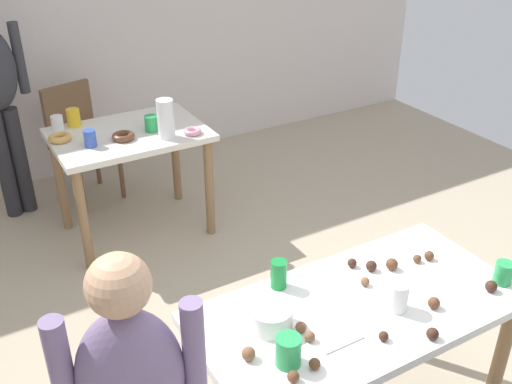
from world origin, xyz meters
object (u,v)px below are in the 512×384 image
object	(u,v)px
chair_far_table	(79,136)
dining_table_near	(357,326)
mixing_bowl	(271,318)
pitcher_far	(166,119)
dining_table_far	(130,149)
soda_can	(279,274)

from	to	relation	value
chair_far_table	dining_table_near	bearing A→B (deg)	-82.67
mixing_bowl	pitcher_far	size ratio (longest dim) A/B	0.65
dining_table_far	soda_can	bearing A→B (deg)	-90.43
dining_table_near	mixing_bowl	world-z (taller)	mixing_bowl
dining_table_near	chair_far_table	xyz separation A→B (m)	(-0.36, 2.81, -0.15)
mixing_bowl	soda_can	distance (m)	0.24
dining_table_near	dining_table_far	bearing A→B (deg)	95.26
dining_table_far	mixing_bowl	size ratio (longest dim) A/B	6.04
chair_far_table	soda_can	bearing A→B (deg)	-86.57
chair_far_table	mixing_bowl	world-z (taller)	chair_far_table
dining_table_far	pitcher_far	world-z (taller)	pitcher_far
dining_table_near	chair_far_table	distance (m)	2.84
soda_can	dining_table_far	bearing A→B (deg)	89.57
soda_can	mixing_bowl	bearing A→B (deg)	-128.55
chair_far_table	pitcher_far	xyz separation A→B (m)	(0.35, -0.91, 0.38)
dining_table_near	mixing_bowl	bearing A→B (deg)	169.39
dining_table_near	pitcher_far	bearing A→B (deg)	90.34
dining_table_far	soda_can	size ratio (longest dim) A/B	7.97
chair_far_table	mixing_bowl	bearing A→B (deg)	-89.97
mixing_bowl	pitcher_far	bearing A→B (deg)	79.24
dining_table_far	chair_far_table	size ratio (longest dim) A/B	1.12
chair_far_table	mixing_bowl	xyz separation A→B (m)	(0.00, -2.75, 0.30)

